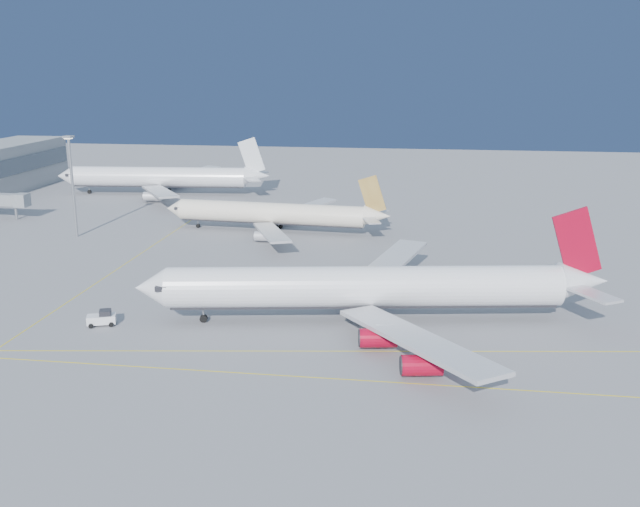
{
  "coord_description": "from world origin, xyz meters",
  "views": [
    {
      "loc": [
        19.7,
        -98.88,
        39.68
      ],
      "look_at": [
        2.18,
        22.6,
        7.0
      ],
      "focal_mm": 40.0,
      "sensor_mm": 36.0,
      "label": 1
    }
  ],
  "objects_px": {
    "airliner_third": "(163,177)",
    "light_mast": "(72,178)",
    "airliner_virgin": "(374,288)",
    "airliner_etihad": "(275,214)",
    "pushback_tug": "(102,318)"
  },
  "relations": [
    {
      "from": "airliner_virgin",
      "to": "airliner_third",
      "type": "height_order",
      "value": "airliner_virgin"
    },
    {
      "from": "airliner_virgin",
      "to": "airliner_etihad",
      "type": "height_order",
      "value": "airliner_virgin"
    },
    {
      "from": "airliner_virgin",
      "to": "light_mast",
      "type": "bearing_deg",
      "value": 137.92
    },
    {
      "from": "airliner_etihad",
      "to": "pushback_tug",
      "type": "relative_size",
      "value": 11.72
    },
    {
      "from": "airliner_etihad",
      "to": "light_mast",
      "type": "relative_size",
      "value": 2.38
    },
    {
      "from": "light_mast",
      "to": "airliner_virgin",
      "type": "bearing_deg",
      "value": -32.72
    },
    {
      "from": "airliner_third",
      "to": "light_mast",
      "type": "relative_size",
      "value": 2.84
    },
    {
      "from": "airliner_etihad",
      "to": "light_mast",
      "type": "xyz_separation_m",
      "value": [
        -45.78,
        -11.78,
        9.55
      ]
    },
    {
      "from": "airliner_virgin",
      "to": "airliner_third",
      "type": "distance_m",
      "value": 127.8
    },
    {
      "from": "airliner_third",
      "to": "light_mast",
      "type": "bearing_deg",
      "value": -95.3
    },
    {
      "from": "airliner_etihad",
      "to": "airliner_third",
      "type": "height_order",
      "value": "airliner_third"
    },
    {
      "from": "airliner_etihad",
      "to": "airliner_third",
      "type": "bearing_deg",
      "value": 139.25
    },
    {
      "from": "airliner_virgin",
      "to": "pushback_tug",
      "type": "height_order",
      "value": "airliner_virgin"
    },
    {
      "from": "airliner_virgin",
      "to": "pushback_tug",
      "type": "relative_size",
      "value": 15.45
    },
    {
      "from": "airliner_third",
      "to": "airliner_etihad",
      "type": "bearing_deg",
      "value": -49.82
    }
  ]
}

